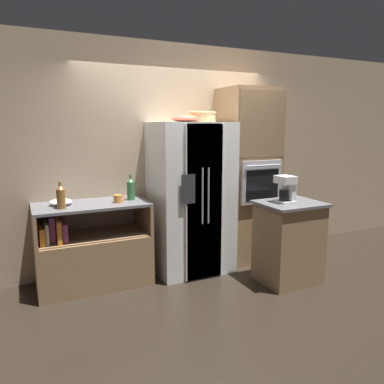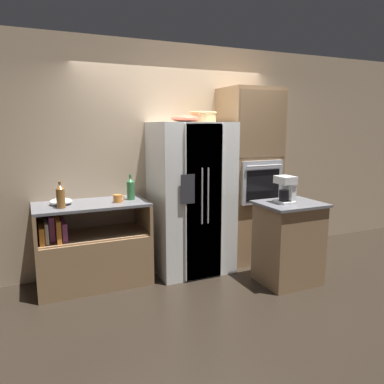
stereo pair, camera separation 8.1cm
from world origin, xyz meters
name	(u,v)px [view 1 (the left image)]	position (x,y,z in m)	size (l,w,h in m)	color
ground_plane	(189,271)	(0.00, 0.00, 0.00)	(20.00, 20.00, 0.00)	black
wall_back	(174,156)	(0.00, 0.45, 1.40)	(12.00, 0.06, 2.80)	tan
counter_left	(92,255)	(-1.15, 0.10, 0.35)	(1.23, 0.64, 0.95)	#93704C
refrigerator	(191,198)	(0.06, 0.05, 0.92)	(0.92, 0.77, 1.83)	white
wall_oven	(248,176)	(0.92, 0.12, 1.14)	(0.71, 0.66, 2.27)	#93704C
island_counter	(288,242)	(0.92, -0.76, 0.47)	(0.70, 0.59, 0.94)	#93704C
wicker_basket	(202,117)	(0.25, 0.14, 1.90)	(0.34, 0.34, 0.13)	tan
fruit_bowl	(185,118)	(-0.05, -0.01, 1.88)	(0.32, 0.32, 0.08)	#DB664C
bottle_tall	(61,197)	(-1.46, -0.03, 1.07)	(0.09, 0.09, 0.28)	brown
bottle_short	(131,189)	(-0.68, 0.12, 1.08)	(0.09, 0.09, 0.29)	#33723F
mug	(118,199)	(-0.85, 0.03, 0.99)	(0.13, 0.10, 0.09)	orange
mixing_bowl	(61,202)	(-1.45, 0.16, 0.98)	(0.24, 0.24, 0.07)	white
coffee_maker	(286,188)	(0.87, -0.74, 1.11)	(0.17, 0.21, 0.30)	white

